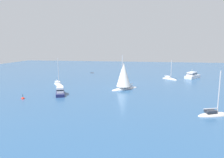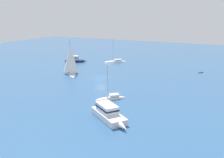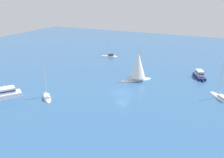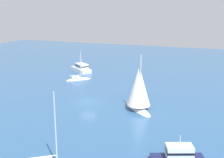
{
  "view_description": "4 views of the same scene",
  "coord_description": "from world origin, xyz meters",
  "px_view_note": "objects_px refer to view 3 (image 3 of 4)",
  "views": [
    {
      "loc": [
        -5.35,
        60.65,
        11.18
      ],
      "look_at": [
        4.52,
        1.15,
        1.28
      ],
      "focal_mm": 33.39,
      "sensor_mm": 36.0,
      "label": 1
    },
    {
      "loc": [
        -52.57,
        -29.77,
        15.21
      ],
      "look_at": [
        -4.36,
        -5.12,
        1.27
      ],
      "focal_mm": 42.2,
      "sensor_mm": 36.0,
      "label": 2
    },
    {
      "loc": [
        18.88,
        -44.8,
        20.6
      ],
      "look_at": [
        -5.0,
        5.22,
        0.66
      ],
      "focal_mm": 39.13,
      "sensor_mm": 36.0,
      "label": 3
    },
    {
      "loc": [
        39.69,
        21.06,
        14.89
      ],
      "look_at": [
        -5.32,
        2.06,
        2.99
      ],
      "focal_mm": 44.91,
      "sensor_mm": 36.0,
      "label": 4
    }
  ],
  "objects_px": {
    "cabin_cruiser_1": "(3,94)",
    "yacht": "(138,68)",
    "sailboat": "(47,97)",
    "sailboat_1": "(220,98)",
    "cabin_cruiser": "(200,75)",
    "sloop": "(109,56)"
  },
  "relations": [
    {
      "from": "cabin_cruiser_1",
      "to": "yacht",
      "type": "bearing_deg",
      "value": 171.63
    },
    {
      "from": "sailboat",
      "to": "cabin_cruiser_1",
      "type": "distance_m",
      "value": 8.94
    },
    {
      "from": "sailboat",
      "to": "yacht",
      "type": "bearing_deg",
      "value": -82.88
    },
    {
      "from": "sailboat_1",
      "to": "cabin_cruiser",
      "type": "bearing_deg",
      "value": -11.21
    },
    {
      "from": "sailboat",
      "to": "sailboat_1",
      "type": "relative_size",
      "value": 0.83
    },
    {
      "from": "cabin_cruiser_1",
      "to": "sailboat",
      "type": "bearing_deg",
      "value": 151.17
    },
    {
      "from": "sailboat",
      "to": "yacht",
      "type": "relative_size",
      "value": 0.74
    },
    {
      "from": "sailboat",
      "to": "sailboat_1",
      "type": "height_order",
      "value": "sailboat_1"
    },
    {
      "from": "sloop",
      "to": "cabin_cruiser_1",
      "type": "xyz_separation_m",
      "value": [
        -4.76,
        -39.55,
        0.73
      ]
    },
    {
      "from": "cabin_cruiser",
      "to": "sailboat_1",
      "type": "xyz_separation_m",
      "value": [
        5.52,
        -11.43,
        -0.68
      ]
    },
    {
      "from": "sloop",
      "to": "sailboat_1",
      "type": "xyz_separation_m",
      "value": [
        35.5,
        -20.72,
        -0.05
      ]
    },
    {
      "from": "sailboat_1",
      "to": "yacht",
      "type": "distance_m",
      "value": 19.56
    },
    {
      "from": "cabin_cruiser",
      "to": "sloop",
      "type": "relative_size",
      "value": 0.85
    },
    {
      "from": "sloop",
      "to": "cabin_cruiser_1",
      "type": "height_order",
      "value": "sloop"
    },
    {
      "from": "sailboat",
      "to": "cabin_cruiser_1",
      "type": "xyz_separation_m",
      "value": [
        -8.05,
        -3.83,
        0.75
      ]
    },
    {
      "from": "sloop",
      "to": "yacht",
      "type": "relative_size",
      "value": 0.85
    },
    {
      "from": "sailboat_1",
      "to": "sloop",
      "type": "bearing_deg",
      "value": 22.76
    },
    {
      "from": "sloop",
      "to": "cabin_cruiser_1",
      "type": "relative_size",
      "value": 0.97
    },
    {
      "from": "sailboat",
      "to": "sloop",
      "type": "bearing_deg",
      "value": -41.57
    },
    {
      "from": "cabin_cruiser",
      "to": "cabin_cruiser_1",
      "type": "bearing_deg",
      "value": -72.13
    },
    {
      "from": "cabin_cruiser",
      "to": "yacht",
      "type": "bearing_deg",
      "value": -81.48
    },
    {
      "from": "cabin_cruiser",
      "to": "sailboat_1",
      "type": "bearing_deg",
      "value": 2.57
    }
  ]
}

